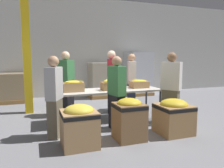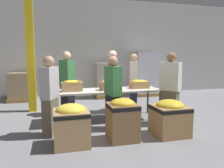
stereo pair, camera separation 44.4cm
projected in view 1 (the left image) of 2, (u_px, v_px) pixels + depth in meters
name	position (u px, v px, depth m)	size (l,w,h in m)	color
ground_plane	(107.00, 120.00, 5.58)	(30.00, 30.00, 0.00)	gray
wall_back	(77.00, 47.00, 8.94)	(16.00, 0.08, 4.00)	#B7B7B2
sorting_table	(107.00, 92.00, 5.49)	(2.76, 0.85, 0.78)	beige
banana_box_0	(73.00, 86.00, 5.18)	(0.49, 0.28, 0.27)	tan
banana_box_1	(109.00, 85.00, 5.43)	(0.40, 0.29, 0.27)	olive
banana_box_2	(139.00, 84.00, 5.84)	(0.47, 0.31, 0.24)	#A37A4C
volunteer_0	(117.00, 93.00, 4.78)	(0.30, 0.47, 1.62)	black
volunteer_1	(171.00, 88.00, 5.28)	(0.46, 0.50, 1.71)	#6B604C
volunteer_2	(66.00, 84.00, 5.93)	(0.42, 0.52, 1.75)	black
volunteer_3	(131.00, 82.00, 6.57)	(0.36, 0.50, 1.69)	#2D3856
volunteer_4	(54.00, 98.00, 4.29)	(0.38, 0.49, 1.62)	#6B604C
volunteer_5	(112.00, 82.00, 6.27)	(0.37, 0.53, 1.78)	black
donation_bin_0	(79.00, 124.00, 3.88)	(0.62, 0.62, 0.77)	tan
donation_bin_1	(129.00, 118.00, 4.21)	(0.55, 0.55, 0.82)	olive
donation_bin_2	(174.00, 115.00, 4.56)	(0.66, 0.66, 0.74)	#A37A4C
support_pillar	(26.00, 42.00, 6.06)	(0.22, 0.22, 4.00)	gold
pallet_stack_0	(138.00, 74.00, 9.26)	(1.03, 1.03, 1.79)	olive
pallet_stack_1	(15.00, 88.00, 7.77)	(0.99, 0.99, 1.03)	olive
pallet_stack_2	(100.00, 80.00, 8.63)	(0.90, 0.90, 1.37)	olive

